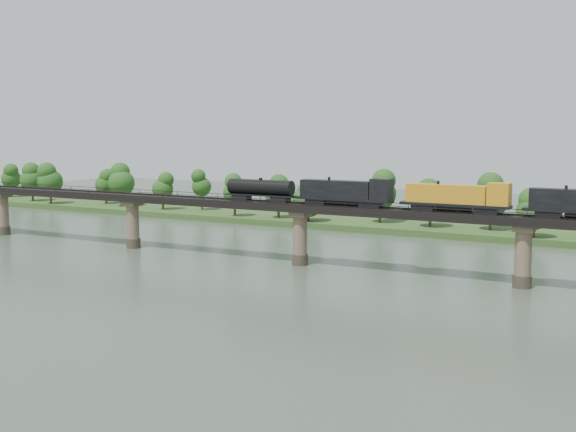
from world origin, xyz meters
The scene contains 6 objects.
ground centered at (0.00, 0.00, 0.00)m, with size 400.00×400.00×0.00m, color #354437.
far_bank centered at (0.00, 85.00, 0.80)m, with size 300.00×24.00×1.60m, color #2B491D.
bridge centered at (0.00, 30.00, 5.46)m, with size 236.00×30.00×11.50m.
bridge_superstructure centered at (0.00, 30.00, 11.79)m, with size 220.00×4.90×0.75m.
far_treeline centered at (-8.21, 80.52, 8.83)m, with size 289.06×17.54×13.60m.
freight_train centered at (22.26, 30.00, 13.92)m, with size 73.51×2.86×5.06m.
Camera 1 is at (61.54, -86.67, 25.16)m, focal length 45.00 mm.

